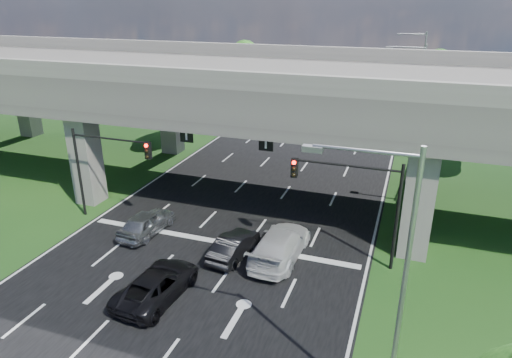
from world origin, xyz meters
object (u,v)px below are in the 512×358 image
Objects in this scene: streetlight_near at (391,276)px; car_trailing at (157,284)px; signal_left at (104,160)px; streetlight_beyond at (419,68)px; streetlight_far at (415,93)px; car_silver at (147,223)px; car_white at (280,245)px; signal_right at (356,193)px; car_dark at (234,246)px.

streetlight_near is 12.35m from car_trailing.
car_trailing is (-10.66, 3.57, -5.11)m from streetlight_near.
signal_left is 0.60× the size of streetlight_beyond.
signal_left is 40.30m from streetlight_beyond.
streetlight_beyond is (0.00, 16.00, 0.00)m from streetlight_far.
streetlight_near is 2.30× the size of car_silver.
streetlight_far is 1.73× the size of car_white.
streetlight_near is (2.27, -9.94, 1.66)m from signal_right.
signal_left is 12.34m from car_white.
streetlight_beyond is 37.82m from car_white.
streetlight_near reaches higher than car_silver.
car_white reaches higher than car_trailing.
signal_left is at bearing 150.98° from streetlight_near.
car_dark is at bearing -10.07° from signal_left.
signal_left is 1.04× the size of car_white.
streetlight_near is 1.73× the size of car_white.
streetlight_beyond is 2.43× the size of car_dark.
car_white is at bearing -4.55° from signal_left.
streetlight_near reaches higher than signal_right.
signal_right is 20.25m from streetlight_far.
streetlight_beyond is 1.73× the size of car_white.
signal_right is at bearing -96.47° from streetlight_far.
car_silver is at bearing -124.88° from streetlight_far.
car_dark is (-8.55, -37.72, -5.14)m from streetlight_beyond.
signal_right is 0.60× the size of streetlight_far.
car_dark is 5.16m from car_trailing.
streetlight_near is 30.00m from streetlight_far.
car_dark is (-6.28, -1.66, -3.48)m from signal_right.
streetlight_beyond reaches higher than car_white.
streetlight_near and streetlight_beyond have the same top height.
streetlight_far is at bearing -105.84° from car_dark.
car_trailing reaches higher than car_dark.
signal_left is at bearing -4.42° from car_dark.
signal_right is 1.18× the size of car_trailing.
signal_right is 11.09m from car_trailing.
car_silver is (-14.64, -21.00, -5.08)m from streetlight_far.
car_white is (2.48, 0.72, 0.16)m from car_dark.
streetlight_beyond is at bearing -97.12° from car_dark.
streetlight_near is 12.96m from car_dark.
streetlight_near is (17.92, -9.94, 1.66)m from signal_left.
streetlight_near is 1.00× the size of streetlight_beyond.
streetlight_beyond reaches higher than car_trailing.
streetlight_far is at bearing 90.00° from streetlight_near.
car_dark is (-8.55, 8.28, -5.14)m from streetlight_near.
signal_right is 12.87m from car_silver.
signal_right is 0.60× the size of streetlight_near.
car_silver is at bearing -49.80° from car_trailing.
signal_left is at bearing -11.98° from car_silver.
car_white reaches higher than car_silver.
streetlight_beyond is at bearing 90.00° from streetlight_far.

